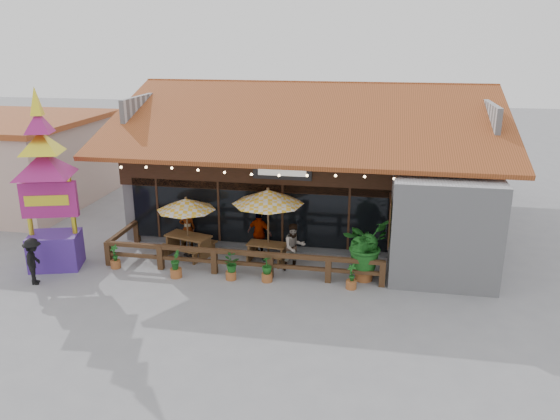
% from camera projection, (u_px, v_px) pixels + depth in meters
% --- Properties ---
extents(ground, '(100.00, 100.00, 0.00)m').
position_uv_depth(ground, '(287.00, 273.00, 19.28)').
color(ground, gray).
rests_on(ground, ground).
extents(restaurant_building, '(15.50, 14.73, 6.09)m').
position_uv_depth(restaurant_building, '(317.00, 169.00, 24.75)').
color(restaurant_building, '#B8B8BD').
rests_on(restaurant_building, ground).
extents(patio_railing, '(10.00, 2.60, 0.92)m').
position_uv_depth(patio_railing, '(223.00, 255.00, 19.23)').
color(patio_railing, '#4B331A').
rests_on(patio_railing, ground).
extents(neighbor_building, '(8.40, 8.40, 4.22)m').
position_uv_depth(neighbor_building, '(8.00, 160.00, 26.83)').
color(neighbor_building, '#BDA18F').
rests_on(neighbor_building, ground).
extents(umbrella_left, '(2.56, 2.56, 2.35)m').
position_uv_depth(umbrella_left, '(186.00, 204.00, 20.13)').
color(umbrella_left, brown).
rests_on(umbrella_left, ground).
extents(umbrella_right, '(3.08, 3.08, 2.80)m').
position_uv_depth(umbrella_right, '(268.00, 197.00, 19.64)').
color(umbrella_right, brown).
rests_on(umbrella_right, ground).
extents(picnic_table_left, '(2.04, 1.88, 0.81)m').
position_uv_depth(picnic_table_left, '(189.00, 242.00, 20.64)').
color(picnic_table_left, brown).
rests_on(picnic_table_left, ground).
extents(picnic_table_right, '(1.57, 1.39, 0.70)m').
position_uv_depth(picnic_table_right, '(267.00, 249.00, 20.13)').
color(picnic_table_right, brown).
rests_on(picnic_table_right, ground).
extents(thai_sign_tower, '(3.17, 3.17, 6.90)m').
position_uv_depth(thai_sign_tower, '(45.00, 169.00, 18.66)').
color(thai_sign_tower, '#48268E').
rests_on(thai_sign_tower, ground).
extents(tropical_plant, '(2.05, 2.10, 2.21)m').
position_uv_depth(tropical_plant, '(365.00, 245.00, 18.34)').
color(tropical_plant, '#975429').
rests_on(tropical_plant, ground).
extents(diner_a, '(0.67, 0.51, 1.65)m').
position_uv_depth(diner_a, '(187.00, 228.00, 21.25)').
color(diner_a, '#3A1E12').
rests_on(diner_a, ground).
extents(diner_b, '(1.06, 1.00, 1.72)m').
position_uv_depth(diner_b, '(294.00, 247.00, 19.28)').
color(diner_b, '#3A1E12').
rests_on(diner_b, ground).
extents(diner_c, '(1.10, 0.71, 1.74)m').
position_uv_depth(diner_c, '(260.00, 233.00, 20.61)').
color(diner_c, '#3A1E12').
rests_on(diner_c, ground).
extents(pedestrian, '(0.95, 1.19, 1.61)m').
position_uv_depth(pedestrian, '(34.00, 261.00, 18.20)').
color(pedestrian, black).
rests_on(pedestrian, ground).
extents(planter_a, '(0.36, 0.36, 0.88)m').
position_uv_depth(planter_a, '(115.00, 258.00, 19.57)').
color(planter_a, '#975429').
rests_on(planter_a, ground).
extents(planter_b, '(0.40, 0.40, 0.98)m').
position_uv_depth(planter_b, '(176.00, 265.00, 18.78)').
color(planter_b, '#975429').
rests_on(planter_b, ground).
extents(planter_c, '(0.67, 0.63, 0.90)m').
position_uv_depth(planter_c, '(231.00, 266.00, 18.60)').
color(planter_c, '#975429').
rests_on(planter_c, ground).
extents(planter_d, '(0.47, 0.47, 0.91)m').
position_uv_depth(planter_d, '(267.00, 270.00, 18.47)').
color(planter_d, '#975429').
rests_on(planter_d, ground).
extents(planter_e, '(0.37, 0.36, 0.87)m').
position_uv_depth(planter_e, '(351.00, 278.00, 17.96)').
color(planter_e, '#975429').
rests_on(planter_e, ground).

